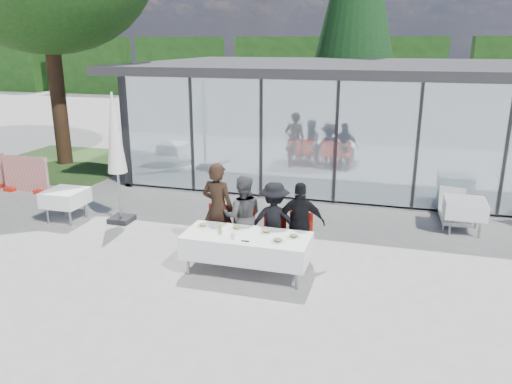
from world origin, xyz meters
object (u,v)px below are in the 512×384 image
at_px(diner_chair_d, 300,236).
at_px(lounger, 453,210).
at_px(dining_table, 247,246).
at_px(plate_b, 237,228).
at_px(plate_a, 203,225).
at_px(spare_table_left, 65,198).
at_px(diner_chair_a, 218,227).
at_px(plate_d, 294,236).
at_px(diner_c, 274,221).
at_px(diner_b, 243,216).
at_px(plate_c, 267,231).
at_px(juice_bottle, 220,229).
at_px(folded_eyeglasses, 245,241).
at_px(market_umbrella, 115,141).
at_px(diner_chair_b, 243,230).
at_px(spare_table_right, 465,208).
at_px(diner_d, 300,223).
at_px(diner_a, 218,208).
at_px(diner_chair_c, 274,233).
at_px(plate_extra, 278,241).

relative_size(diner_chair_d, lounger, 0.73).
height_order(dining_table, plate_b, plate_b).
height_order(plate_a, spare_table_left, plate_a).
distance_m(diner_chair_a, plate_d, 1.80).
bearing_deg(dining_table, diner_c, 67.96).
bearing_deg(plate_b, diner_b, 96.17).
xyz_separation_m(plate_c, juice_bottle, (-0.79, -0.26, 0.05)).
relative_size(dining_table, diner_chair_d, 2.32).
height_order(diner_b, spare_table_left, diner_b).
xyz_separation_m(dining_table, folded_eyeglasses, (0.07, -0.31, 0.22)).
bearing_deg(folded_eyeglasses, diner_b, 109.57).
bearing_deg(market_umbrella, dining_table, -26.31).
bearing_deg(diner_b, plate_a, 31.55).
relative_size(diner_chair_b, lounger, 0.73).
bearing_deg(spare_table_right, lounger, 102.86).
xyz_separation_m(diner_chair_b, diner_d, (1.13, 0.02, 0.25)).
relative_size(plate_a, plate_d, 1.00).
xyz_separation_m(diner_chair_a, diner_chair_d, (1.65, 0.00, 0.00)).
xyz_separation_m(diner_chair_b, plate_c, (0.63, -0.56, 0.24)).
distance_m(diner_b, plate_b, 0.55).
xyz_separation_m(dining_table, plate_b, (-0.25, 0.23, 0.24)).
relative_size(diner_a, diner_chair_b, 1.88).
distance_m(diner_chair_c, diner_chair_d, 0.51).
xyz_separation_m(diner_b, diner_c, (0.62, 0.00, -0.04)).
bearing_deg(market_umbrella, juice_bottle, -30.51).
height_order(dining_table, diner_c, diner_c).
bearing_deg(dining_table, diner_b, 112.02).
bearing_deg(diner_b, diner_chair_b, 76.05).
height_order(diner_chair_b, diner_chair_d, same).
distance_m(plate_a, juice_bottle, 0.49).
bearing_deg(diner_chair_c, diner_b, 177.96).
relative_size(diner_c, plate_d, 6.14).
height_order(plate_c, lounger, plate_c).
bearing_deg(folded_eyeglasses, plate_c, 63.86).
bearing_deg(lounger, plate_b, -137.29).
xyz_separation_m(diner_b, folded_eyeglasses, (0.38, -1.08, -0.05)).
height_order(dining_table, plate_a, plate_a).
relative_size(diner_c, plate_b, 6.14).
height_order(dining_table, spare_table_left, dining_table).
xyz_separation_m(plate_c, spare_table_left, (-5.21, 1.33, -0.22)).
height_order(diner_d, spare_table_right, diner_d).
distance_m(market_umbrella, lounger, 7.95).
bearing_deg(juice_bottle, lounger, 43.32).
distance_m(diner_chair_c, diner_d, 0.57).
relative_size(diner_b, plate_b, 6.46).
bearing_deg(plate_b, plate_c, -3.58).
height_order(plate_extra, market_umbrella, market_umbrella).
height_order(plate_a, spare_table_right, plate_a).
distance_m(diner_chair_b, plate_extra, 1.33).
distance_m(diner_chair_b, plate_a, 0.85).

